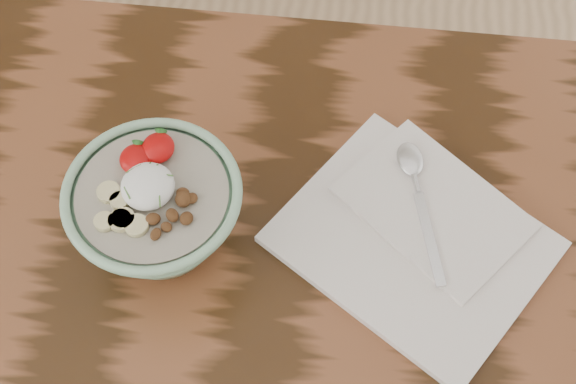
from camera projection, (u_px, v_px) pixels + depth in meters
The scene contains 4 objects.
table at pixel (98, 336), 97.14cm from camera, with size 160.00×90.00×75.00cm.
breakfast_bowl at pixel (157, 211), 87.75cm from camera, with size 19.26×19.26×13.05cm.
napkin at pixel (417, 235), 92.81cm from camera, with size 36.38×34.89×1.75cm.
spoon at pixel (415, 178), 95.00cm from camera, with size 6.70×19.00×1.00cm.
Camera 1 is at (26.57, -31.17, 158.40)cm, focal length 50.00 mm.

